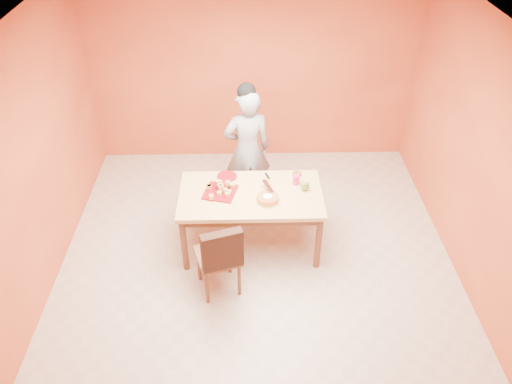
{
  "coord_description": "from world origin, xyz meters",
  "views": [
    {
      "loc": [
        -0.11,
        -4.0,
        4.09
      ],
      "look_at": [
        -0.01,
        0.3,
        0.9
      ],
      "focal_mm": 35.0,
      "sensor_mm": 36.0,
      "label": 1
    }
  ],
  "objects_px": {
    "egg_ornament": "(305,186)",
    "dining_chair": "(218,255)",
    "dining_table": "(251,200)",
    "checker_tin": "(297,174)",
    "person": "(247,150)",
    "pastry_platter": "(220,192)",
    "magenta_glass": "(296,180)",
    "sponge_cake": "(268,198)",
    "red_dinner_plate": "(227,176)"
  },
  "relations": [
    {
      "from": "red_dinner_plate",
      "to": "magenta_glass",
      "type": "distance_m",
      "value": 0.81
    },
    {
      "from": "magenta_glass",
      "to": "egg_ornament",
      "type": "bearing_deg",
      "value": -54.91
    },
    {
      "from": "person",
      "to": "pastry_platter",
      "type": "distance_m",
      "value": 0.87
    },
    {
      "from": "person",
      "to": "magenta_glass",
      "type": "relative_size",
      "value": 14.85
    },
    {
      "from": "person",
      "to": "magenta_glass",
      "type": "distance_m",
      "value": 0.86
    },
    {
      "from": "dining_chair",
      "to": "egg_ornament",
      "type": "relative_size",
      "value": 7.47
    },
    {
      "from": "egg_ornament",
      "to": "dining_chair",
      "type": "bearing_deg",
      "value": -122.38
    },
    {
      "from": "dining_chair",
      "to": "pastry_platter",
      "type": "bearing_deg",
      "value": 71.34
    },
    {
      "from": "dining_table",
      "to": "sponge_cake",
      "type": "xyz_separation_m",
      "value": [
        0.18,
        -0.15,
        0.13
      ]
    },
    {
      "from": "dining_table",
      "to": "magenta_glass",
      "type": "distance_m",
      "value": 0.57
    },
    {
      "from": "sponge_cake",
      "to": "magenta_glass",
      "type": "xyz_separation_m",
      "value": [
        0.34,
        0.32,
        0.02
      ]
    },
    {
      "from": "egg_ornament",
      "to": "checker_tin",
      "type": "height_order",
      "value": "egg_ornament"
    },
    {
      "from": "dining_chair",
      "to": "pastry_platter",
      "type": "relative_size",
      "value": 2.8
    },
    {
      "from": "red_dinner_plate",
      "to": "pastry_platter",
      "type": "bearing_deg",
      "value": -102.13
    },
    {
      "from": "pastry_platter",
      "to": "magenta_glass",
      "type": "distance_m",
      "value": 0.88
    },
    {
      "from": "dining_chair",
      "to": "pastry_platter",
      "type": "xyz_separation_m",
      "value": [
        0.02,
        0.72,
        0.28
      ]
    },
    {
      "from": "pastry_platter",
      "to": "egg_ornament",
      "type": "xyz_separation_m",
      "value": [
        0.95,
        0.03,
        0.05
      ]
    },
    {
      "from": "person",
      "to": "egg_ornament",
      "type": "xyz_separation_m",
      "value": [
        0.64,
        -0.78,
        0.01
      ]
    },
    {
      "from": "dining_table",
      "to": "checker_tin",
      "type": "xyz_separation_m",
      "value": [
        0.55,
        0.35,
        0.11
      ]
    },
    {
      "from": "magenta_glass",
      "to": "dining_chair",
      "type": "bearing_deg",
      "value": -135.04
    },
    {
      "from": "dining_table",
      "to": "red_dinner_plate",
      "type": "height_order",
      "value": "red_dinner_plate"
    },
    {
      "from": "sponge_cake",
      "to": "checker_tin",
      "type": "relative_size",
      "value": 2.36
    },
    {
      "from": "person",
      "to": "sponge_cake",
      "type": "height_order",
      "value": "person"
    },
    {
      "from": "person",
      "to": "magenta_glass",
      "type": "bearing_deg",
      "value": 118.44
    },
    {
      "from": "dining_chair",
      "to": "egg_ornament",
      "type": "bearing_deg",
      "value": 20.41
    },
    {
      "from": "pastry_platter",
      "to": "sponge_cake",
      "type": "bearing_deg",
      "value": -17.68
    },
    {
      "from": "egg_ornament",
      "to": "checker_tin",
      "type": "xyz_separation_m",
      "value": [
        -0.06,
        0.3,
        -0.05
      ]
    },
    {
      "from": "dining_table",
      "to": "checker_tin",
      "type": "relative_size",
      "value": 15.68
    },
    {
      "from": "person",
      "to": "pastry_platter",
      "type": "height_order",
      "value": "person"
    },
    {
      "from": "dining_table",
      "to": "red_dinner_plate",
      "type": "bearing_deg",
      "value": 129.54
    },
    {
      "from": "dining_table",
      "to": "sponge_cake",
      "type": "relative_size",
      "value": 6.63
    },
    {
      "from": "person",
      "to": "pastry_platter",
      "type": "bearing_deg",
      "value": 57.68
    },
    {
      "from": "checker_tin",
      "to": "red_dinner_plate",
      "type": "bearing_deg",
      "value": -178.64
    },
    {
      "from": "sponge_cake",
      "to": "egg_ornament",
      "type": "bearing_deg",
      "value": 24.47
    },
    {
      "from": "red_dinner_plate",
      "to": "sponge_cake",
      "type": "distance_m",
      "value": 0.66
    },
    {
      "from": "dining_table",
      "to": "pastry_platter",
      "type": "xyz_separation_m",
      "value": [
        -0.34,
        0.02,
        0.1
      ]
    },
    {
      "from": "dining_table",
      "to": "magenta_glass",
      "type": "height_order",
      "value": "magenta_glass"
    },
    {
      "from": "person",
      "to": "sponge_cake",
      "type": "relative_size",
      "value": 6.75
    },
    {
      "from": "egg_ornament",
      "to": "checker_tin",
      "type": "distance_m",
      "value": 0.31
    },
    {
      "from": "sponge_cake",
      "to": "egg_ornament",
      "type": "relative_size",
      "value": 1.9
    },
    {
      "from": "dining_chair",
      "to": "pastry_platter",
      "type": "height_order",
      "value": "dining_chair"
    },
    {
      "from": "dining_chair",
      "to": "red_dinner_plate",
      "type": "bearing_deg",
      "value": 68.01
    },
    {
      "from": "person",
      "to": "checker_tin",
      "type": "distance_m",
      "value": 0.76
    },
    {
      "from": "red_dinner_plate",
      "to": "sponge_cake",
      "type": "height_order",
      "value": "sponge_cake"
    },
    {
      "from": "egg_ornament",
      "to": "checker_tin",
      "type": "bearing_deg",
      "value": 121.15
    },
    {
      "from": "pastry_platter",
      "to": "egg_ornament",
      "type": "height_order",
      "value": "egg_ornament"
    },
    {
      "from": "dining_table",
      "to": "egg_ornament",
      "type": "bearing_deg",
      "value": 4.55
    },
    {
      "from": "pastry_platter",
      "to": "egg_ornament",
      "type": "bearing_deg",
      "value": 1.68
    },
    {
      "from": "red_dinner_plate",
      "to": "egg_ornament",
      "type": "relative_size",
      "value": 1.84
    },
    {
      "from": "egg_ornament",
      "to": "pastry_platter",
      "type": "bearing_deg",
      "value": -158.53
    }
  ]
}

